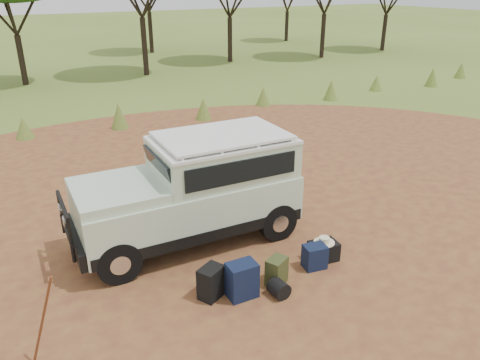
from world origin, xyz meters
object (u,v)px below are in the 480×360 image
backpack_navy (242,280)px  duffel_navy (315,257)px  backpack_black (211,283)px  backpack_olive (277,271)px  walking_staff (42,322)px  hard_case (323,251)px  safari_vehicle (195,192)px

backpack_navy → duffel_navy: size_ratio=1.39×
backpack_black → backpack_olive: bearing=-38.2°
walking_staff → backpack_navy: walking_staff is taller
backpack_black → duffel_navy: bearing=-31.2°
backpack_olive → hard_case: (1.16, 0.20, -0.07)m
backpack_navy → hard_case: (1.84, 0.22, -0.13)m
backpack_black → backpack_navy: bearing=-54.9°
duffel_navy → hard_case: (0.30, 0.12, -0.04)m
safari_vehicle → backpack_olive: bearing=-72.9°
backpack_black → walking_staff: bearing=157.9°
safari_vehicle → hard_case: bearing=-45.2°
backpack_black → duffel_navy: 1.98m
backpack_olive → duffel_navy: size_ratio=1.11×
backpack_navy → safari_vehicle: bearing=88.5°
backpack_navy → duffel_navy: 1.54m
safari_vehicle → backpack_black: bearing=-105.1°
safari_vehicle → hard_case: size_ratio=8.62×
safari_vehicle → backpack_black: size_ratio=7.97×
safari_vehicle → duffel_navy: safari_vehicle is taller
walking_staff → hard_case: walking_staff is taller
duffel_navy → hard_case: 0.33m
hard_case → duffel_navy: bearing=-150.5°
safari_vehicle → hard_case: safari_vehicle is taller
backpack_black → duffel_navy: size_ratio=1.24×
duffel_navy → hard_case: size_ratio=0.87×
walking_staff → backpack_black: 2.57m
backpack_olive → backpack_navy: bearing=155.6°
safari_vehicle → backpack_olive: 2.26m
walking_staff → safari_vehicle: bearing=-34.7°
hard_case → backpack_navy: bearing=-166.3°
safari_vehicle → backpack_olive: size_ratio=8.89×
duffel_navy → safari_vehicle: bearing=135.4°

